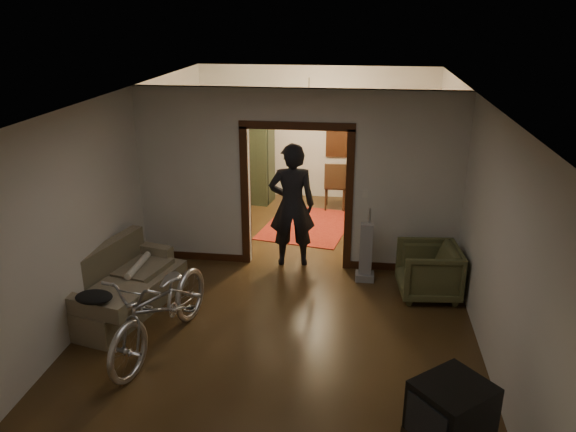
% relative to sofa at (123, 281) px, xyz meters
% --- Properties ---
extents(floor, '(5.00, 8.50, 0.01)m').
position_rel_sofa_xyz_m(floor, '(2.15, 1.04, -0.44)').
color(floor, '#31200F').
rests_on(floor, ground).
extents(ceiling, '(5.00, 8.50, 0.01)m').
position_rel_sofa_xyz_m(ceiling, '(2.15, 1.04, 2.36)').
color(ceiling, white).
rests_on(ceiling, floor).
extents(wall_back, '(5.00, 0.02, 2.80)m').
position_rel_sofa_xyz_m(wall_back, '(2.15, 5.29, 0.96)').
color(wall_back, beige).
rests_on(wall_back, floor).
extents(wall_left, '(0.02, 8.50, 2.80)m').
position_rel_sofa_xyz_m(wall_left, '(-0.35, 1.04, 0.96)').
color(wall_left, beige).
rests_on(wall_left, floor).
extents(wall_right, '(0.02, 8.50, 2.80)m').
position_rel_sofa_xyz_m(wall_right, '(4.65, 1.04, 0.96)').
color(wall_right, beige).
rests_on(wall_right, floor).
extents(partition_wall, '(5.00, 0.14, 2.80)m').
position_rel_sofa_xyz_m(partition_wall, '(2.15, 1.79, 0.96)').
color(partition_wall, beige).
rests_on(partition_wall, floor).
extents(door_casing, '(1.74, 0.20, 2.32)m').
position_rel_sofa_xyz_m(door_casing, '(2.15, 1.79, 0.66)').
color(door_casing, black).
rests_on(door_casing, floor).
extents(far_window, '(0.98, 0.06, 1.28)m').
position_rel_sofa_xyz_m(far_window, '(2.85, 5.25, 1.11)').
color(far_window, black).
rests_on(far_window, wall_back).
extents(chandelier, '(0.24, 0.24, 0.24)m').
position_rel_sofa_xyz_m(chandelier, '(2.15, 3.54, 1.91)').
color(chandelier, '#FFE0A5').
rests_on(chandelier, ceiling).
extents(light_switch, '(0.08, 0.01, 0.12)m').
position_rel_sofa_xyz_m(light_switch, '(3.20, 1.71, 0.81)').
color(light_switch, silver).
rests_on(light_switch, partition_wall).
extents(sofa, '(1.27, 2.04, 0.87)m').
position_rel_sofa_xyz_m(sofa, '(0.00, 0.00, 0.00)').
color(sofa, brown).
rests_on(sofa, floor).
extents(rolled_paper, '(0.09, 0.75, 0.09)m').
position_rel_sofa_xyz_m(rolled_paper, '(0.10, 0.30, 0.09)').
color(rolled_paper, beige).
rests_on(rolled_paper, sofa).
extents(jacket, '(0.45, 0.33, 0.13)m').
position_rel_sofa_xyz_m(jacket, '(0.05, -0.91, 0.24)').
color(jacket, black).
rests_on(jacket, sofa).
extents(bicycle, '(1.14, 2.21, 1.10)m').
position_rel_sofa_xyz_m(bicycle, '(0.84, -0.81, 0.12)').
color(bicycle, silver).
rests_on(bicycle, floor).
extents(armchair, '(0.91, 0.89, 0.76)m').
position_rel_sofa_xyz_m(armchair, '(4.13, 0.96, -0.05)').
color(armchair, '#4D4E2C').
rests_on(armchair, floor).
extents(crt_tv, '(0.78, 0.78, 0.50)m').
position_rel_sofa_xyz_m(crt_tv, '(3.95, -2.49, 0.32)').
color(crt_tv, black).
rests_on(crt_tv, tv_stand).
extents(vacuum, '(0.30, 0.24, 0.92)m').
position_rel_sofa_xyz_m(vacuum, '(3.25, 1.33, 0.02)').
color(vacuum, gray).
rests_on(vacuum, floor).
extents(person, '(0.79, 0.58, 1.99)m').
position_rel_sofa_xyz_m(person, '(2.07, 1.78, 0.56)').
color(person, black).
rests_on(person, floor).
extents(oriental_rug, '(1.84, 2.21, 0.01)m').
position_rel_sofa_xyz_m(oriental_rug, '(2.16, 3.48, -0.43)').
color(oriental_rug, maroon).
rests_on(oriental_rug, floor).
extents(locker, '(1.08, 0.71, 1.99)m').
position_rel_sofa_xyz_m(locker, '(0.77, 4.79, 0.56)').
color(locker, '#242C1A').
rests_on(locker, floor).
extents(globe, '(0.29, 0.29, 0.29)m').
position_rel_sofa_xyz_m(globe, '(0.77, 4.79, 1.50)').
color(globe, '#1E5972').
rests_on(globe, locker).
extents(desk, '(1.12, 0.69, 0.80)m').
position_rel_sofa_xyz_m(desk, '(3.29, 4.60, -0.04)').
color(desk, black).
rests_on(desk, floor).
extents(desk_chair, '(0.57, 0.57, 1.00)m').
position_rel_sofa_xyz_m(desk_chair, '(2.63, 4.52, 0.06)').
color(desk_chair, black).
rests_on(desk_chair, floor).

